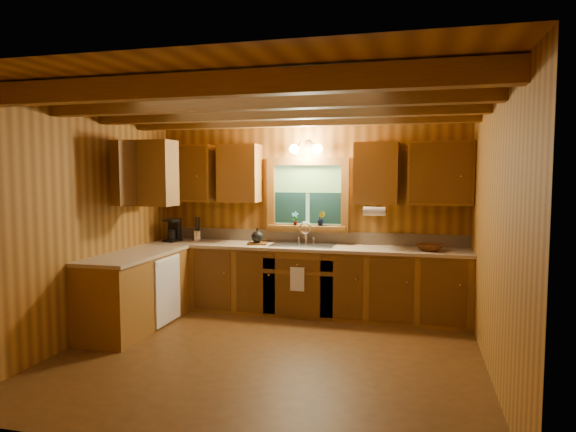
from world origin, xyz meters
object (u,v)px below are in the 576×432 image
(wicker_basket, at_px, (430,247))
(sink, at_px, (303,249))
(coffee_maker, at_px, (173,230))
(cutting_board, at_px, (257,244))

(wicker_basket, bearing_deg, sink, 177.42)
(sink, height_order, coffee_maker, coffee_maker)
(coffee_maker, distance_m, wicker_basket, 3.43)
(sink, bearing_deg, wicker_basket, -2.58)
(cutting_board, relative_size, wicker_basket, 0.77)
(sink, xyz_separation_m, cutting_board, (-0.61, -0.07, 0.06))
(sink, relative_size, cutting_board, 3.24)
(coffee_maker, bearing_deg, sink, 14.83)
(cutting_board, bearing_deg, coffee_maker, 167.90)
(sink, bearing_deg, cutting_board, -173.90)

